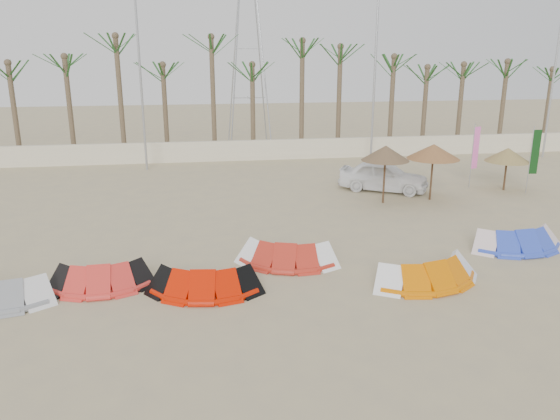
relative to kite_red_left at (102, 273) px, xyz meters
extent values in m
plane|color=tan|center=(5.98, -3.05, -0.42)|extent=(120.00, 120.00, 0.00)
cube|color=beige|center=(5.98, 18.95, 0.23)|extent=(60.00, 0.30, 1.30)
cylinder|color=brown|center=(-8.02, 20.45, 2.83)|extent=(0.32, 0.32, 6.50)
ellipsoid|color=#194719|center=(-8.02, 20.45, 6.08)|extent=(4.00, 4.00, 2.40)
cylinder|color=brown|center=(1.98, 20.45, 2.83)|extent=(0.32, 0.32, 6.50)
ellipsoid|color=#194719|center=(1.98, 20.45, 6.08)|extent=(4.00, 4.00, 2.40)
cylinder|color=brown|center=(11.98, 20.45, 2.83)|extent=(0.32, 0.32, 6.50)
ellipsoid|color=#194719|center=(11.98, 20.45, 6.08)|extent=(4.00, 4.00, 2.40)
cylinder|color=brown|center=(21.98, 20.45, 2.83)|extent=(0.32, 0.32, 6.50)
ellipsoid|color=#194719|center=(21.98, 20.45, 6.08)|extent=(4.00, 4.00, 2.40)
cylinder|color=#A5A8AD|center=(-0.02, 16.95, 5.08)|extent=(0.14, 0.14, 11.00)
cylinder|color=#A5A8AD|center=(13.98, 16.95, 5.08)|extent=(0.14, 0.14, 11.00)
cylinder|color=#A5A8AD|center=(25.98, 16.95, 5.08)|extent=(0.14, 0.14, 11.00)
cube|color=silver|center=(-1.50, -0.77, -0.17)|extent=(0.78, 1.19, 0.40)
cylinder|color=red|center=(0.00, -0.31, -0.32)|extent=(2.79, 0.33, 0.20)
cube|color=black|center=(-1.25, -0.21, -0.17)|extent=(0.65, 1.13, 0.40)
cube|color=black|center=(1.25, -0.21, -0.17)|extent=(0.65, 1.13, 0.40)
cylinder|color=red|center=(3.10, -1.09, -0.32)|extent=(3.04, 0.61, 0.20)
cube|color=black|center=(1.73, -0.99, -0.17)|extent=(0.74, 1.17, 0.40)
cube|color=black|center=(4.47, -0.99, -0.17)|extent=(0.74, 1.17, 0.40)
cylinder|color=red|center=(5.88, 0.76, -0.32)|extent=(2.98, 1.12, 0.20)
cube|color=white|center=(4.50, 0.86, -0.17)|extent=(0.91, 1.23, 0.40)
cube|color=white|center=(7.26, 0.86, -0.17)|extent=(0.91, 1.23, 0.40)
cylinder|color=#DD6800|center=(9.96, -1.42, -0.32)|extent=(3.27, 1.00, 0.20)
cube|color=white|center=(8.46, -1.32, -0.17)|extent=(0.85, 1.21, 0.40)
cube|color=white|center=(11.45, -1.32, -0.17)|extent=(0.85, 1.21, 0.40)
cylinder|color=blue|center=(14.43, 0.92, -0.32)|extent=(3.16, 0.41, 0.20)
cube|color=silver|center=(13.01, 1.02, -0.17)|extent=(0.67, 1.14, 0.40)
cube|color=silver|center=(15.85, 1.02, -0.17)|extent=(0.67, 1.14, 0.40)
cylinder|color=#4C331E|center=(11.66, 7.75, 0.90)|extent=(0.10, 0.10, 2.64)
cone|color=brown|center=(11.66, 7.75, 1.97)|extent=(2.25, 2.25, 0.70)
cylinder|color=#4C331E|center=(14.09, 7.94, 0.89)|extent=(0.10, 0.10, 2.61)
cone|color=#9A6438|center=(14.09, 7.94, 1.94)|extent=(2.50, 2.50, 0.70)
cylinder|color=#4C331E|center=(18.63, 9.14, 0.63)|extent=(0.10, 0.10, 2.10)
cone|color=#9F874B|center=(18.63, 9.14, 1.43)|extent=(2.23, 2.23, 0.70)
cylinder|color=#A5A8AD|center=(17.12, 9.93, 1.26)|extent=(0.04, 0.04, 3.36)
cube|color=#F763C5|center=(17.34, 9.93, 1.66)|extent=(0.40, 0.16, 2.18)
cylinder|color=#A5A8AD|center=(19.38, 8.36, 1.28)|extent=(0.04, 0.04, 3.40)
cube|color=#0E3611|center=(19.60, 8.36, 1.69)|extent=(0.42, 0.05, 2.21)
imported|color=white|center=(12.41, 9.95, 0.35)|extent=(4.80, 3.79, 1.53)
camera|label=1|loc=(3.08, -16.14, 6.62)|focal=35.00mm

